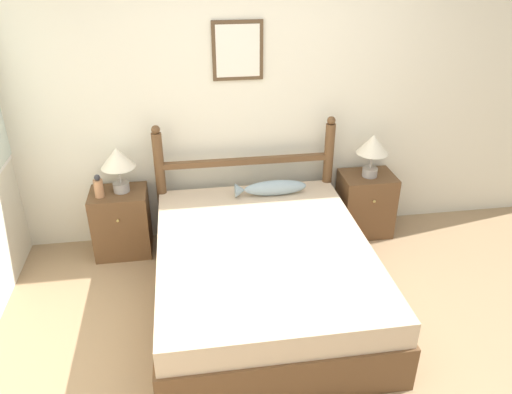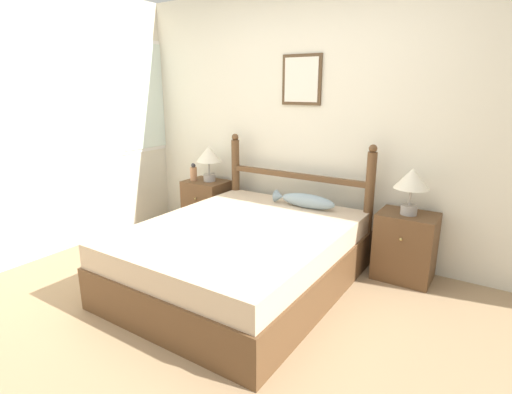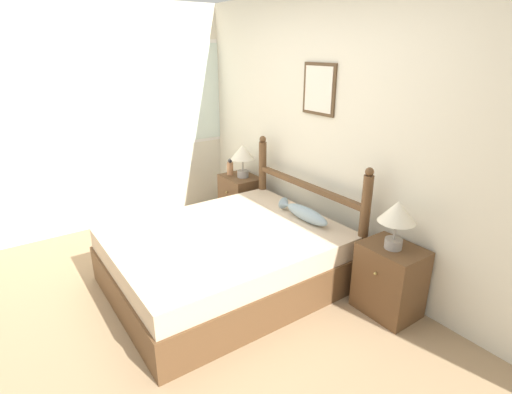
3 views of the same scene
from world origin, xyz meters
The scene contains 10 objects.
ground_plane centered at (0.00, 0.00, 0.00)m, with size 16.00×16.00×0.00m, color #9E7F5B.
wall_back centered at (0.00, 1.73, 1.28)m, with size 6.40×0.08×2.55m.
bed centered at (-0.15, 0.61, 0.26)m, with size 1.57×1.97×0.52m.
headboard centered at (-0.15, 1.55, 0.61)m, with size 1.57×0.09×1.14m.
nightstand_left centered at (-1.25, 1.49, 0.29)m, with size 0.48×0.39×0.59m.
nightstand_right centered at (0.96, 1.49, 0.29)m, with size 0.48×0.39×0.59m.
table_lamp_left centered at (-1.21, 1.50, 0.87)m, with size 0.28×0.28×0.39m.
table_lamp_right centered at (0.96, 1.47, 0.87)m, with size 0.28×0.28×0.39m.
bottle centered at (-1.38, 1.43, 0.68)m, with size 0.08×0.08×0.20m.
fish_pillow centered at (0.04, 1.36, 0.59)m, with size 0.62×0.12×0.13m.
Camera 1 is at (-0.66, -2.38, 2.52)m, focal length 35.00 mm.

